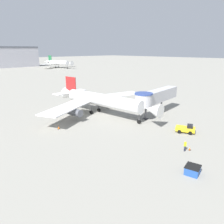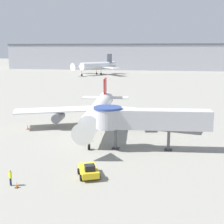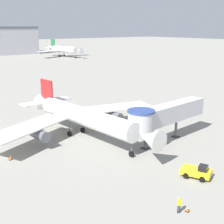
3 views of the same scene
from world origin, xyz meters
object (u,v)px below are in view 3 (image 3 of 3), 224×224
Objects in this scene: main_airplane at (82,117)px; traffic_cone_port_wing at (10,157)px; jet_bridge at (163,115)px; pushback_tug_yellow at (197,171)px; ground_crew_marshaller at (179,204)px; background_jet_green_tail at (64,49)px; traffic_cone_apron_front at (188,209)px.

main_airplane reaches higher than traffic_cone_port_wing.
jet_bridge is 12.97m from pushback_tug_yellow.
ground_crew_marshaller is (-13.10, -15.02, -3.63)m from jet_bridge.
jet_bridge is 152.47m from background_jet_green_tail.
jet_bridge reaches higher than traffic_cone_apron_front.
main_airplane is 13.63m from traffic_cone_port_wing.
ground_crew_marshaller is at bearing 156.53° from traffic_cone_apron_front.
pushback_tug_yellow is at bearing -49.10° from traffic_cone_port_wing.
background_jet_green_tail is at bearing 43.14° from pushback_tug_yellow.
jet_bridge reaches higher than ground_crew_marshaller.
pushback_tug_yellow is at bearing -121.23° from jet_bridge.
ground_crew_marshaller reaches higher than traffic_cone_port_wing.
jet_bridge is (8.87, -9.90, 1.05)m from main_airplane.
background_jet_green_tail reaches higher than jet_bridge.
main_airplane reaches higher than ground_crew_marshaller.
background_jet_green_tail is (72.35, 155.51, 3.57)m from ground_crew_marshaller.
traffic_cone_port_wing is at bearing -128.77° from background_jet_green_tail.
main_airplane is at bearing 75.75° from pushback_tug_yellow.
background_jet_green_tail is (81.23, 132.42, 4.22)m from traffic_cone_port_wing.
jet_bridge is at bearing 40.68° from pushback_tug_yellow.
jet_bridge is 20.14m from traffic_cone_apron_front.
pushback_tug_yellow is 2.28× the size of ground_crew_marshaller.
pushback_tug_yellow is 8.10m from traffic_cone_apron_front.
jet_bridge reaches higher than pushback_tug_yellow.
traffic_cone_port_wing is (-9.77, 23.47, 0.09)m from traffic_cone_apron_front.
background_jet_green_tail is (64.58, 151.64, 3.86)m from pushback_tug_yellow.
background_jet_green_tail is at bearing 61.43° from jet_bridge.
ground_crew_marshaller reaches higher than traffic_cone_apron_front.
traffic_cone_port_wing is at bearing 107.11° from pushback_tug_yellow.
background_jet_green_tail reaches higher than ground_crew_marshaller.
jet_bridge reaches higher than traffic_cone_port_wing.
traffic_cone_apron_front is at bearing -134.10° from jet_bridge.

